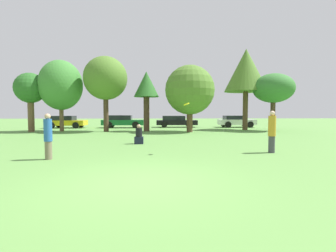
{
  "coord_description": "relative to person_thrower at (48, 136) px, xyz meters",
  "views": [
    {
      "loc": [
        0.46,
        -5.92,
        1.7
      ],
      "look_at": [
        0.86,
        4.13,
        1.13
      ],
      "focal_mm": 26.29,
      "sensor_mm": 36.0,
      "label": 1
    }
  ],
  "objects": [
    {
      "name": "ground_plane",
      "position": [
        3.48,
        -3.0,
        -0.84
      ],
      "size": [
        120.0,
        120.0,
        0.0
      ],
      "primitive_type": "plane",
      "color": "#5B8E42"
    },
    {
      "name": "person_thrower",
      "position": [
        0.0,
        0.0,
        0.0
      ],
      "size": [
        0.28,
        0.28,
        1.65
      ],
      "rotation": [
        0.0,
        0.0,
        0.13
      ],
      "color": "#726651",
      "rests_on": "ground"
    },
    {
      "name": "person_catcher",
      "position": [
        8.69,
        1.12,
        0.05
      ],
      "size": [
        0.31,
        0.31,
        1.75
      ],
      "rotation": [
        0.0,
        0.0,
        -3.01
      ],
      "color": "#3F3F47",
      "rests_on": "ground"
    },
    {
      "name": "frisbee",
      "position": [
        5.09,
        1.03,
        1.18
      ],
      "size": [
        0.25,
        0.24,
        0.13
      ],
      "color": "yellow"
    },
    {
      "name": "bystander_sitting",
      "position": [
        2.91,
        4.25,
        -0.42
      ],
      "size": [
        0.47,
        0.39,
        1.04
      ],
      "color": "#191E33",
      "rests_on": "ground"
    },
    {
      "name": "tree_0",
      "position": [
        -7.05,
        12.79,
        2.83
      ],
      "size": [
        2.59,
        2.59,
        5.07
      ],
      "color": "brown",
      "rests_on": "ground"
    },
    {
      "name": "tree_1",
      "position": [
        -4.59,
        13.13,
        3.2
      ],
      "size": [
        3.7,
        3.7,
        6.24
      ],
      "color": "brown",
      "rests_on": "ground"
    },
    {
      "name": "tree_2",
      "position": [
        -0.59,
        12.64,
        3.74
      ],
      "size": [
        3.73,
        3.73,
        6.48
      ],
      "color": "#473323",
      "rests_on": "ground"
    },
    {
      "name": "tree_3",
      "position": [
        2.9,
        13.0,
        3.14
      ],
      "size": [
        2.23,
        2.23,
        5.28
      ],
      "color": "#473323",
      "rests_on": "ground"
    },
    {
      "name": "tree_4",
      "position": [
        6.63,
        12.04,
        2.72
      ],
      "size": [
        4.2,
        4.2,
        5.69
      ],
      "color": "brown",
      "rests_on": "ground"
    },
    {
      "name": "tree_5",
      "position": [
        12.3,
        14.39,
        4.79
      ],
      "size": [
        4.05,
        4.05,
        7.71
      ],
      "color": "brown",
      "rests_on": "ground"
    },
    {
      "name": "tree_6",
      "position": [
        14.33,
        12.98,
        2.98
      ],
      "size": [
        3.63,
        3.63,
        5.17
      ],
      "color": "#473323",
      "rests_on": "ground"
    },
    {
      "name": "parked_car_yellow",
      "position": [
        -6.0,
        17.96,
        -0.16
      ],
      "size": [
        4.0,
        2.0,
        1.3
      ],
      "rotation": [
        0.0,
        0.0,
        -0.0
      ],
      "color": "gold",
      "rests_on": "ground"
    },
    {
      "name": "parked_car_green",
      "position": [
        0.04,
        18.0,
        -0.12
      ],
      "size": [
        4.49,
        1.82,
        1.36
      ],
      "rotation": [
        0.0,
        0.0,
        -0.0
      ],
      "color": "#196633",
      "rests_on": "ground"
    },
    {
      "name": "parked_car_black",
      "position": [
        5.92,
        18.79,
        -0.17
      ],
      "size": [
        4.57,
        1.9,
        1.29
      ],
      "rotation": [
        0.0,
        0.0,
        -0.0
      ],
      "color": "black",
      "rests_on": "ground"
    },
    {
      "name": "parked_car_white",
      "position": [
        12.71,
        18.44,
        -0.14
      ],
      "size": [
        3.96,
        2.06,
        1.31
      ],
      "rotation": [
        0.0,
        0.0,
        -0.0
      ],
      "color": "silver",
      "rests_on": "ground"
    }
  ]
}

